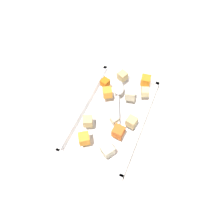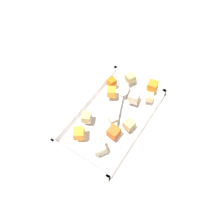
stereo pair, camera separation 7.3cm
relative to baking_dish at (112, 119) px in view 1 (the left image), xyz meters
The scene contains 15 objects.
ground_plane 0.02m from the baking_dish, 76.21° to the right, with size 4.00×4.00×0.00m, color beige.
baking_dish is the anchor object (origin of this frame).
carrot_chunk_mid_right 0.09m from the baking_dish, 143.23° to the right, with size 0.03×0.03×0.03m, color orange.
carrot_chunk_far_right 0.14m from the baking_dish, 161.80° to the left, with size 0.03×0.03×0.03m, color orange.
carrot_chunk_far_left 0.18m from the baking_dish, 20.57° to the right, with size 0.03×0.03×0.03m, color orange.
carrot_chunk_heap_top 0.09m from the baking_dish, 33.92° to the left, with size 0.03×0.03×0.03m, color orange.
carrot_chunk_under_handle 0.13m from the baking_dish, 33.48° to the left, with size 0.03×0.03×0.03m, color orange.
potato_chunk_back_center 0.16m from the baking_dish, ahead, with size 0.03×0.03×0.03m, color tan.
potato_chunk_heap_side 0.09m from the baking_dish, 100.20° to the right, with size 0.03×0.03×0.03m, color tan.
potato_chunk_corner_se 0.10m from the baking_dish, 20.32° to the right, with size 0.03×0.03×0.03m, color beige.
potato_chunk_near_right 0.14m from the baking_dish, 163.40° to the right, with size 0.03×0.03×0.03m, color beige.
potato_chunk_front_center 0.10m from the baking_dish, 138.48° to the left, with size 0.03×0.03×0.03m, color tan.
potato_chunk_near_spoon 0.05m from the baking_dish, 149.02° to the right, with size 0.02×0.02×0.02m, color beige.
potato_chunk_near_left 0.14m from the baking_dish, 32.52° to the right, with size 0.03×0.03×0.03m, color #E0CC89.
serving_spoon 0.10m from the baking_dish, ahead, with size 0.20×0.10×0.02m.
Camera 1 is at (-0.37, -0.13, 0.67)m, focal length 36.92 mm.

